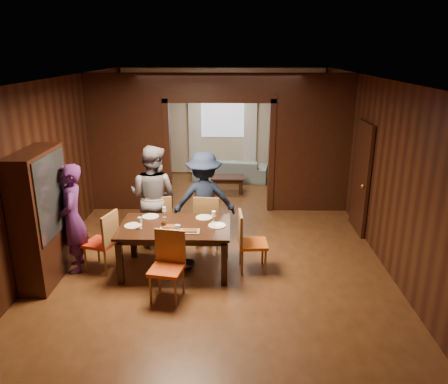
{
  "coord_description": "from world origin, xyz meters",
  "views": [
    {
      "loc": [
        0.29,
        -7.41,
        3.37
      ],
      "look_at": [
        0.14,
        -0.4,
        1.05
      ],
      "focal_mm": 35.0,
      "sensor_mm": 36.0,
      "label": 1
    }
  ],
  "objects_px": {
    "coffee_table": "(228,184)",
    "chair_left": "(100,241)",
    "person_purple": "(72,219)",
    "chair_far_l": "(158,220)",
    "chair_near": "(166,267)",
    "person_navy": "(204,199)",
    "dining_table": "(176,248)",
    "person_grey": "(153,197)",
    "chair_far_r": "(208,220)",
    "hutch": "(41,217)",
    "chair_right": "(253,242)",
    "sofa": "(231,169)"
  },
  "relations": [
    {
      "from": "coffee_table",
      "to": "chair_left",
      "type": "bearing_deg",
      "value": -116.33
    },
    {
      "from": "person_purple",
      "to": "coffee_table",
      "type": "xyz_separation_m",
      "value": [
        2.36,
        3.96,
        -0.66
      ]
    },
    {
      "from": "chair_far_l",
      "to": "chair_near",
      "type": "xyz_separation_m",
      "value": [
        0.4,
        -1.76,
        0.0
      ]
    },
    {
      "from": "person_navy",
      "to": "chair_left",
      "type": "distance_m",
      "value": 1.9
    },
    {
      "from": "dining_table",
      "to": "chair_near",
      "type": "height_order",
      "value": "chair_near"
    },
    {
      "from": "person_grey",
      "to": "person_navy",
      "type": "distance_m",
      "value": 0.89
    },
    {
      "from": "person_grey",
      "to": "chair_far_r",
      "type": "relative_size",
      "value": 1.88
    },
    {
      "from": "chair_left",
      "to": "hutch",
      "type": "relative_size",
      "value": 0.48
    },
    {
      "from": "person_purple",
      "to": "chair_right",
      "type": "relative_size",
      "value": 1.78
    },
    {
      "from": "dining_table",
      "to": "sofa",
      "type": "bearing_deg",
      "value": 80.65
    },
    {
      "from": "chair_right",
      "to": "chair_far_l",
      "type": "xyz_separation_m",
      "value": [
        -1.64,
        0.89,
        0.0
      ]
    },
    {
      "from": "person_navy",
      "to": "chair_right",
      "type": "bearing_deg",
      "value": 124.03
    },
    {
      "from": "dining_table",
      "to": "hutch",
      "type": "bearing_deg",
      "value": -170.95
    },
    {
      "from": "coffee_table",
      "to": "chair_right",
      "type": "bearing_deg",
      "value": -83.54
    },
    {
      "from": "person_purple",
      "to": "person_navy",
      "type": "xyz_separation_m",
      "value": [
        1.98,
        1.0,
        -0.02
      ]
    },
    {
      "from": "person_purple",
      "to": "coffee_table",
      "type": "relative_size",
      "value": 2.16
    },
    {
      "from": "person_navy",
      "to": "sofa",
      "type": "bearing_deg",
      "value": -102.3
    },
    {
      "from": "chair_far_l",
      "to": "person_purple",
      "type": "bearing_deg",
      "value": 21.4
    },
    {
      "from": "sofa",
      "to": "person_purple",
      "type": "bearing_deg",
      "value": 72.25
    },
    {
      "from": "chair_left",
      "to": "chair_far_l",
      "type": "height_order",
      "value": "same"
    },
    {
      "from": "person_navy",
      "to": "chair_left",
      "type": "relative_size",
      "value": 1.75
    },
    {
      "from": "chair_right",
      "to": "chair_near",
      "type": "xyz_separation_m",
      "value": [
        -1.23,
        -0.87,
        0.0
      ]
    },
    {
      "from": "person_navy",
      "to": "coffee_table",
      "type": "distance_m",
      "value": 3.05
    },
    {
      "from": "chair_far_r",
      "to": "sofa",
      "type": "bearing_deg",
      "value": -89.63
    },
    {
      "from": "sofa",
      "to": "chair_left",
      "type": "height_order",
      "value": "chair_left"
    },
    {
      "from": "person_navy",
      "to": "sofa",
      "type": "distance_m",
      "value": 4.11
    },
    {
      "from": "coffee_table",
      "to": "sofa",
      "type": "bearing_deg",
      "value": 86.78
    },
    {
      "from": "sofa",
      "to": "chair_near",
      "type": "relative_size",
      "value": 2.01
    },
    {
      "from": "person_navy",
      "to": "chair_left",
      "type": "bearing_deg",
      "value": 26.1
    },
    {
      "from": "person_purple",
      "to": "hutch",
      "type": "xyz_separation_m",
      "value": [
        -0.34,
        -0.31,
        0.14
      ]
    },
    {
      "from": "person_navy",
      "to": "chair_left",
      "type": "xyz_separation_m",
      "value": [
        -1.58,
        -0.99,
        -0.36
      ]
    },
    {
      "from": "person_purple",
      "to": "dining_table",
      "type": "height_order",
      "value": "person_purple"
    },
    {
      "from": "person_purple",
      "to": "chair_near",
      "type": "height_order",
      "value": "person_purple"
    },
    {
      "from": "sofa",
      "to": "chair_far_r",
      "type": "relative_size",
      "value": 2.01
    },
    {
      "from": "sofa",
      "to": "dining_table",
      "type": "distance_m",
      "value": 5.11
    },
    {
      "from": "hutch",
      "to": "chair_near",
      "type": "bearing_deg",
      "value": -15.7
    },
    {
      "from": "person_grey",
      "to": "chair_left",
      "type": "distance_m",
      "value": 1.23
    },
    {
      "from": "chair_left",
      "to": "hutch",
      "type": "distance_m",
      "value": 0.95
    },
    {
      "from": "chair_left",
      "to": "chair_near",
      "type": "distance_m",
      "value": 1.44
    },
    {
      "from": "person_purple",
      "to": "coffee_table",
      "type": "bearing_deg",
      "value": 133.98
    },
    {
      "from": "coffee_table",
      "to": "chair_far_l",
      "type": "relative_size",
      "value": 0.82
    },
    {
      "from": "person_purple",
      "to": "chair_far_l",
      "type": "xyz_separation_m",
      "value": [
        1.16,
        0.91,
        -0.38
      ]
    },
    {
      "from": "dining_table",
      "to": "chair_right",
      "type": "relative_size",
      "value": 1.76
    },
    {
      "from": "chair_left",
      "to": "chair_far_r",
      "type": "bearing_deg",
      "value": 135.89
    },
    {
      "from": "chair_near",
      "to": "hutch",
      "type": "relative_size",
      "value": 0.48
    },
    {
      "from": "dining_table",
      "to": "chair_far_l",
      "type": "bearing_deg",
      "value": 114.9
    },
    {
      "from": "sofa",
      "to": "dining_table",
      "type": "xyz_separation_m",
      "value": [
        -0.83,
        -5.04,
        0.1
      ]
    },
    {
      "from": "sofa",
      "to": "chair_left",
      "type": "xyz_separation_m",
      "value": [
        -2.02,
        -5.04,
        0.2
      ]
    },
    {
      "from": "person_navy",
      "to": "chair_right",
      "type": "relative_size",
      "value": 1.75
    },
    {
      "from": "coffee_table",
      "to": "person_grey",
      "type": "bearing_deg",
      "value": -112.5
    }
  ]
}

